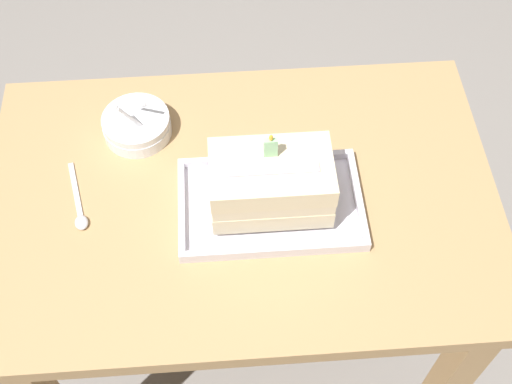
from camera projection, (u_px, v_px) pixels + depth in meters
name	position (u px, v px, depth m)	size (l,w,h in m)	color
ground_plane	(247.00, 346.00, 1.91)	(8.00, 8.00, 0.00)	gray
dining_table	(243.00, 233.00, 1.39)	(0.97, 0.64, 0.78)	tan
foil_tray	(270.00, 205.00, 1.25)	(0.34, 0.22, 0.02)	silver
birthday_cake	(271.00, 183.00, 1.19)	(0.22, 0.13, 0.16)	beige
bowl_stack	(137.00, 125.00, 1.33)	(0.14, 0.14, 0.10)	white
serving_spoon_near_tray	(80.00, 213.00, 1.24)	(0.05, 0.16, 0.01)	silver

